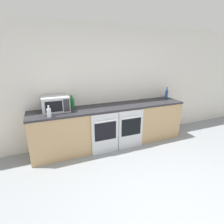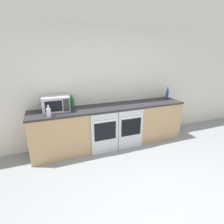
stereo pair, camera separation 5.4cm
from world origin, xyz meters
name	(u,v)px [view 1 (the left image)]	position (x,y,z in m)	size (l,w,h in m)	color
ground_plane	(174,217)	(0.00, 0.00, 0.00)	(16.00, 16.00, 0.00)	gray
wall_back	(106,86)	(0.00, 2.44, 1.30)	(10.00, 0.06, 2.60)	silver
counter_back	(111,125)	(0.00, 2.10, 0.46)	(3.42, 0.64, 0.91)	tan
oven_left	(105,134)	(-0.27, 1.77, 0.44)	(0.57, 0.06, 0.86)	silver
oven_right	(131,129)	(0.32, 1.77, 0.44)	(0.57, 0.06, 0.86)	silver
microwave	(56,104)	(-1.14, 2.19, 1.06)	(0.51, 0.40, 0.30)	#B7BABF
bottle_blue	(167,94)	(1.56, 2.22, 1.02)	(0.07, 0.07, 0.29)	#234793
bottle_green	(72,102)	(-0.80, 2.34, 1.01)	(0.08, 0.08, 0.26)	#19722D
bottle_clear	(49,112)	(-1.29, 1.88, 0.99)	(0.07, 0.07, 0.21)	silver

